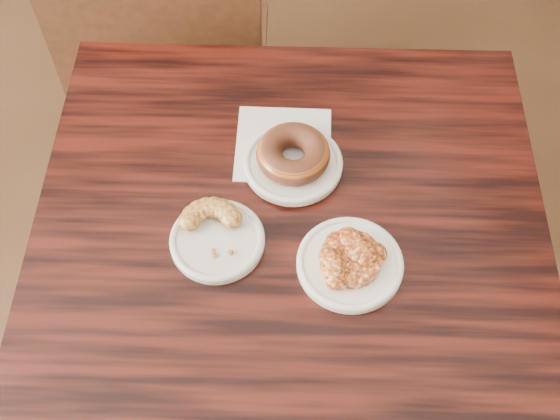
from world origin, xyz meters
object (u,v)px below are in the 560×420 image
object	(u,v)px
apple_fritter	(351,257)
cruller_fragment	(216,234)
chair_far	(175,37)
cafe_table	(288,325)
glazed_donut	(293,154)

from	to	relation	value
apple_fritter	cruller_fragment	bearing A→B (deg)	153.65
chair_far	apple_fritter	distance (m)	0.97
cafe_table	cruller_fragment	xyz separation A→B (m)	(-0.12, 0.01, 0.40)
cafe_table	glazed_donut	size ratio (longest dim) A/B	6.72
chair_far	cruller_fragment	xyz separation A→B (m)	(-0.04, -0.81, 0.33)
cruller_fragment	apple_fritter	bearing A→B (deg)	-26.35
apple_fritter	cafe_table	bearing A→B (deg)	130.05
glazed_donut	cruller_fragment	xyz separation A→B (m)	(-0.16, -0.11, -0.01)
cafe_table	cruller_fragment	world-z (taller)	cruller_fragment
cafe_table	glazed_donut	bearing A→B (deg)	89.11
apple_fritter	cruller_fragment	xyz separation A→B (m)	(-0.19, 0.09, 0.00)
apple_fritter	cruller_fragment	distance (m)	0.21
cafe_table	chair_far	xyz separation A→B (m)	(-0.08, 0.81, 0.08)
glazed_donut	apple_fritter	world-z (taller)	glazed_donut
glazed_donut	cruller_fragment	size ratio (longest dim) A/B	1.07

